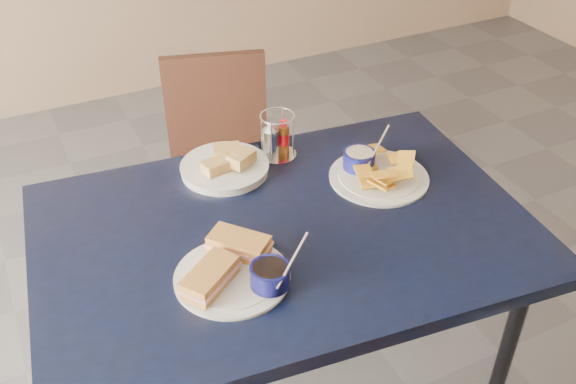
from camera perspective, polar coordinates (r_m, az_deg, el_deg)
name	(u,v)px	position (r m, az deg, el deg)	size (l,w,h in m)	color
dining_table	(284,246)	(1.65, -0.33, -4.80)	(1.30, 0.94, 0.75)	black
chair_far	(215,150)	(2.46, -6.52, 3.75)	(0.47, 0.46, 0.81)	black
sandwich_plate	(236,268)	(1.46, -4.64, -6.78)	(0.30, 0.28, 0.12)	white
plantain_plate	(373,170)	(1.79, 7.56, 1.93)	(0.28, 0.28, 0.12)	white
bread_basket	(226,166)	(1.80, -5.56, 2.30)	(0.24, 0.24, 0.07)	white
condiment_caddy	(276,139)	(1.85, -1.10, 4.72)	(0.11, 0.11, 0.14)	silver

